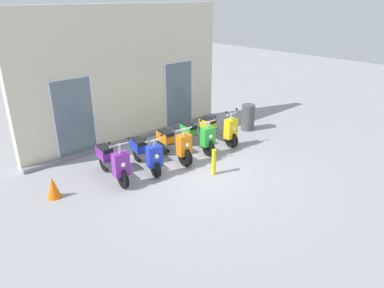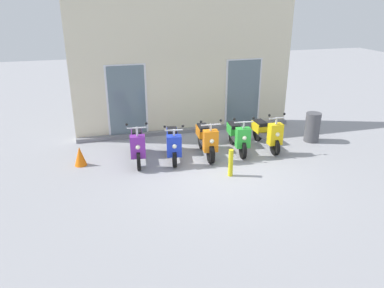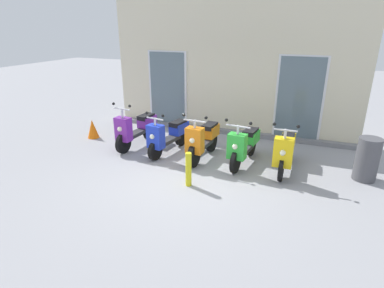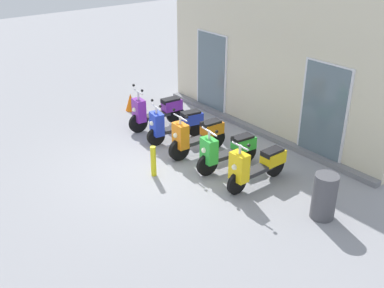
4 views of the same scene
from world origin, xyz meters
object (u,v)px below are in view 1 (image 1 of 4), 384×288
Objects in this scene: scooter_orange at (174,144)px; traffic_cone at (53,188)px; scooter_yellow at (219,128)px; scooter_purple at (113,161)px; scooter_blue at (146,153)px; curb_bollard at (214,162)px; trash_bin at (248,117)px; scooter_green at (198,135)px.

traffic_cone is (-3.40, 0.27, -0.22)m from scooter_orange.
scooter_yellow is 5.28m from traffic_cone.
scooter_blue is (0.96, -0.08, -0.04)m from scooter_purple.
trash_bin reaches higher than curb_bollard.
trash_bin is at bearing 3.37° from scooter_orange.
scooter_yellow reaches higher than traffic_cone.
scooter_yellow is (1.87, 0.07, -0.00)m from scooter_orange.
scooter_purple reaches higher than scooter_yellow.
scooter_orange reaches higher than curb_bollard.
scooter_yellow is at bearing -2.14° from traffic_cone.
scooter_green is 1.78× the size of trash_bin.
scooter_purple is 5.36m from trash_bin.
scooter_purple is 3.76m from scooter_yellow.
scooter_yellow is 1.61m from trash_bin.
scooter_yellow is 1.83× the size of trash_bin.
scooter_orange is 2.26× the size of curb_bollard.
scooter_yellow is (3.76, -0.07, -0.02)m from scooter_purple.
scooter_orange reaches higher than traffic_cone.
curb_bollard is (2.09, -1.52, -0.14)m from scooter_purple.
scooter_purple is at bearing 178.95° from scooter_yellow.
scooter_yellow is (0.90, -0.00, 0.01)m from scooter_green.
scooter_orange is 1.87m from scooter_yellow.
scooter_yellow is at bearing 40.91° from curb_bollard.
scooter_purple is at bearing -179.29° from trash_bin.
scooter_purple is 2.86m from scooter_green.
scooter_purple reaches higher than scooter_green.
scooter_purple is 0.97m from scooter_blue.
scooter_blue is 0.98× the size of scooter_green.
scooter_blue reaches higher than trash_bin.
scooter_blue is 1.83m from curb_bollard.
trash_bin is at bearing 0.71° from scooter_purple.
scooter_purple is at bearing 175.83° from scooter_orange.
scooter_purple is 2.59m from curb_bollard.
scooter_blue is 2.49m from traffic_cone.
trash_bin is at bearing 25.86° from curb_bollard.
traffic_cone is at bearing 177.47° from scooter_green.
traffic_cone is 0.58× the size of trash_bin.
trash_bin is (5.36, 0.07, -0.04)m from scooter_purple.
curb_bollard is 3.95m from traffic_cone.
traffic_cone is (-1.51, 0.13, -0.23)m from scooter_purple.
scooter_orange is 3.04× the size of traffic_cone.
scooter_purple reaches higher than curb_bollard.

